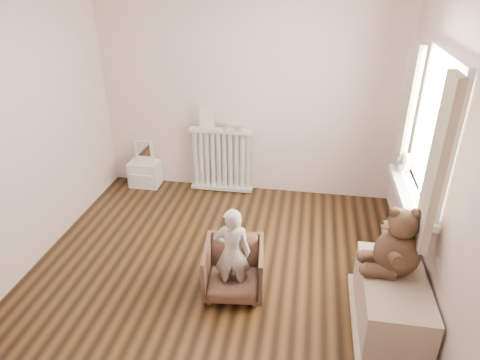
% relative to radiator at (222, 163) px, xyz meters
% --- Properties ---
extents(floor, '(3.60, 3.60, 0.01)m').
position_rel_radiator_xyz_m(floor, '(0.30, -1.68, -0.39)').
color(floor, black).
rests_on(floor, ground).
extents(back_wall, '(3.60, 0.02, 2.60)m').
position_rel_radiator_xyz_m(back_wall, '(0.30, 0.12, 0.91)').
color(back_wall, silver).
rests_on(back_wall, ground).
extents(front_wall, '(3.60, 0.02, 2.60)m').
position_rel_radiator_xyz_m(front_wall, '(0.30, -3.48, 0.91)').
color(front_wall, silver).
rests_on(front_wall, ground).
extents(left_wall, '(0.02, 3.60, 2.60)m').
position_rel_radiator_xyz_m(left_wall, '(-1.50, -1.68, 0.91)').
color(left_wall, silver).
rests_on(left_wall, ground).
extents(right_wall, '(0.02, 3.60, 2.60)m').
position_rel_radiator_xyz_m(right_wall, '(2.10, -1.68, 0.91)').
color(right_wall, silver).
rests_on(right_wall, ground).
extents(window, '(0.03, 0.90, 1.10)m').
position_rel_radiator_xyz_m(window, '(2.06, -1.38, 1.06)').
color(window, white).
rests_on(window, right_wall).
extents(window_sill, '(0.22, 1.10, 0.06)m').
position_rel_radiator_xyz_m(window_sill, '(1.97, -1.38, 0.48)').
color(window_sill, silver).
rests_on(window_sill, right_wall).
extents(curtain_left, '(0.06, 0.26, 1.30)m').
position_rel_radiator_xyz_m(curtain_left, '(1.95, -1.95, 1.00)').
color(curtain_left, '#BAAC92').
rests_on(curtain_left, right_wall).
extents(curtain_right, '(0.06, 0.26, 1.30)m').
position_rel_radiator_xyz_m(curtain_right, '(1.95, -0.81, 1.00)').
color(curtain_right, '#BAAC92').
rests_on(curtain_right, right_wall).
extents(radiator, '(0.79, 0.15, 0.83)m').
position_rel_radiator_xyz_m(radiator, '(0.00, 0.00, 0.00)').
color(radiator, silver).
rests_on(radiator, floor).
extents(paper_doll, '(0.17, 0.02, 0.29)m').
position_rel_radiator_xyz_m(paper_doll, '(-0.17, 0.00, 0.59)').
color(paper_doll, beige).
rests_on(paper_doll, radiator).
extents(tin_a, '(0.09, 0.09, 0.05)m').
position_rel_radiator_xyz_m(tin_a, '(0.07, 0.00, 0.47)').
color(tin_a, '#A59E8C').
rests_on(tin_a, radiator).
extents(tin_b, '(0.09, 0.09, 0.05)m').
position_rel_radiator_xyz_m(tin_b, '(0.22, 0.00, 0.47)').
color(tin_b, '#A59E8C').
rests_on(tin_b, radiator).
extents(toy_vanity, '(0.38, 0.27, 0.60)m').
position_rel_radiator_xyz_m(toy_vanity, '(-1.03, -0.03, -0.11)').
color(toy_vanity, silver).
rests_on(toy_vanity, floor).
extents(armchair, '(0.57, 0.58, 0.48)m').
position_rel_radiator_xyz_m(armchair, '(0.50, -1.86, -0.15)').
color(armchair, brown).
rests_on(armchair, floor).
extents(child, '(0.34, 0.24, 0.86)m').
position_rel_radiator_xyz_m(child, '(0.50, -1.91, 0.06)').
color(child, beige).
rests_on(child, armchair).
extents(toy_bench, '(0.50, 0.95, 0.45)m').
position_rel_radiator_xyz_m(toy_bench, '(1.82, -2.03, -0.19)').
color(toy_bench, '#C3B097').
rests_on(toy_bench, floor).
extents(teddy_bear, '(0.48, 0.38, 0.58)m').
position_rel_radiator_xyz_m(teddy_bear, '(1.81, -1.92, 0.28)').
color(teddy_bear, '#362216').
rests_on(teddy_bear, toy_bench).
extents(plush_cat, '(0.22, 0.29, 0.22)m').
position_rel_radiator_xyz_m(plush_cat, '(1.96, -0.98, 0.61)').
color(plush_cat, slate).
rests_on(plush_cat, window_sill).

